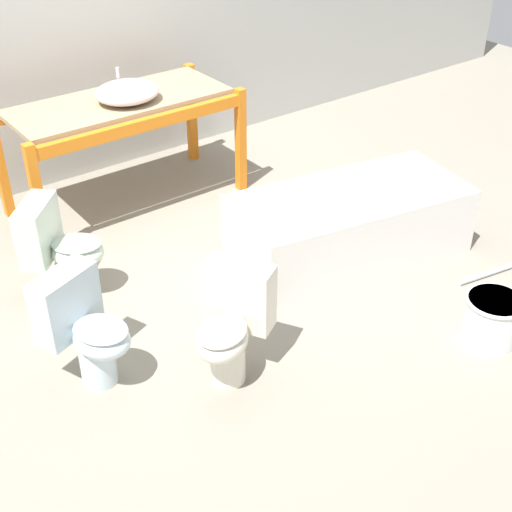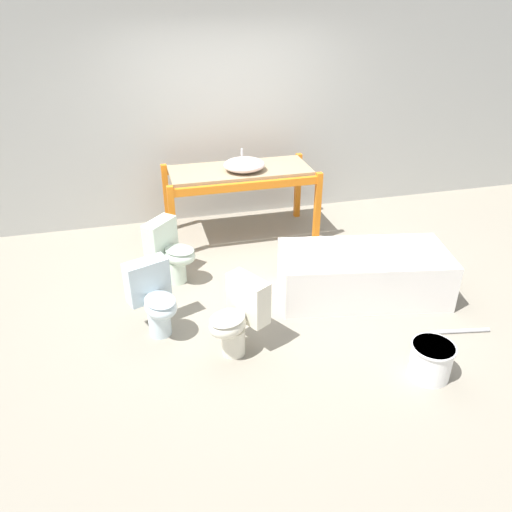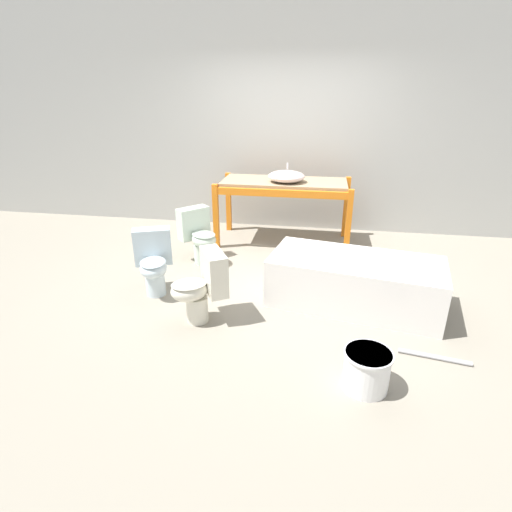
{
  "view_description": "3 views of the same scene",
  "coord_description": "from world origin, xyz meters",
  "views": [
    {
      "loc": [
        -2.23,
        -3.6,
        2.8
      ],
      "look_at": [
        -0.15,
        -0.83,
        0.53
      ],
      "focal_mm": 50.0,
      "sensor_mm": 36.0,
      "label": 1
    },
    {
      "loc": [
        -1.2,
        -4.4,
        2.8
      ],
      "look_at": [
        -0.25,
        -0.71,
        0.7
      ],
      "focal_mm": 35.0,
      "sensor_mm": 36.0,
      "label": 2
    },
    {
      "loc": [
        0.52,
        -4.18,
        2.02
      ],
      "look_at": [
        -0.06,
        -0.73,
        0.53
      ],
      "focal_mm": 28.0,
      "sensor_mm": 36.0,
      "label": 3
    }
  ],
  "objects": [
    {
      "name": "toilet_far",
      "position": [
        -0.93,
        0.22,
        0.36
      ],
      "size": [
        0.58,
        0.57,
        0.67
      ],
      "rotation": [
        0.0,
        0.0,
        0.83
      ],
      "color": "silver",
      "rests_on": "ground_plane"
    },
    {
      "name": "bucket_white",
      "position": [
        0.92,
        -1.77,
        0.16
      ],
      "size": [
        0.35,
        0.35,
        0.3
      ],
      "color": "white",
      "rests_on": "ground_plane"
    },
    {
      "name": "bathtub_main",
      "position": [
        0.89,
        -0.54,
        0.28
      ],
      "size": [
        1.75,
        1.04,
        0.49
      ],
      "rotation": [
        0.0,
        0.0,
        -0.18
      ],
      "color": "white",
      "rests_on": "ground_plane"
    },
    {
      "name": "ground_plane",
      "position": [
        0.0,
        0.0,
        0.0
      ],
      "size": [
        12.0,
        12.0,
        0.0
      ],
      "primitive_type": "plane",
      "color": "gray"
    },
    {
      "name": "shelving_rack",
      "position": [
        0.02,
        1.1,
        0.74
      ],
      "size": [
        1.79,
        0.81,
        0.87
      ],
      "color": "orange",
      "rests_on": "ground_plane"
    },
    {
      "name": "toilet_near",
      "position": [
        -1.16,
        -0.63,
        0.36
      ],
      "size": [
        0.48,
        0.57,
        0.67
      ],
      "rotation": [
        0.0,
        0.0,
        0.37
      ],
      "color": "silver",
      "rests_on": "ground_plane"
    },
    {
      "name": "toilet_extra",
      "position": [
        -0.5,
        -1.08,
        0.36
      ],
      "size": [
        0.59,
        0.53,
        0.67
      ],
      "rotation": [
        0.0,
        0.0,
        -1.04
      ],
      "color": "silver",
      "rests_on": "ground_plane"
    },
    {
      "name": "loose_pipe",
      "position": [
        1.5,
        -1.35,
        0.02
      ],
      "size": [
        0.55,
        0.13,
        0.04
      ],
      "color": "#B7B7BC",
      "rests_on": "ground_plane"
    },
    {
      "name": "sink_basin",
      "position": [
        0.05,
        1.01,
        0.94
      ],
      "size": [
        0.48,
        0.44,
        0.23
      ],
      "color": "silver",
      "rests_on": "shelving_rack"
    },
    {
      "name": "warehouse_wall_rear",
      "position": [
        0.0,
        1.81,
        1.6
      ],
      "size": [
        10.8,
        0.08,
        3.2
      ],
      "color": "#ADADA8",
      "rests_on": "ground_plane"
    }
  ]
}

